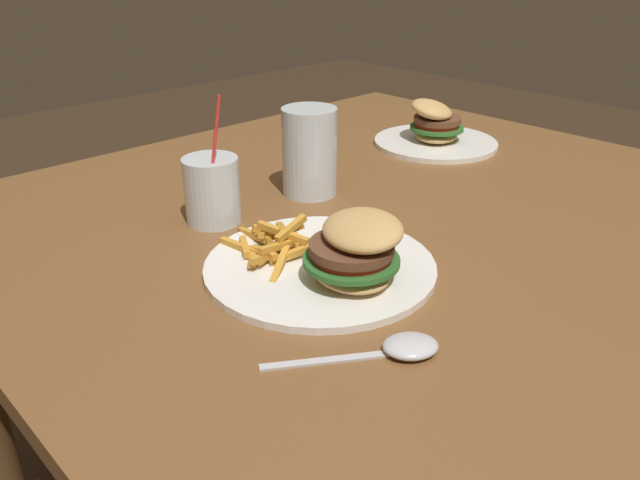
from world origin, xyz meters
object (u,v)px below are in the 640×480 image
object	(u,v)px
juice_glass	(212,193)
spoon	(404,347)
meal_plate_far	(435,131)
meal_plate_near	(333,258)
beer_glass	(310,154)

from	to	relation	value
juice_glass	spoon	xyz separation A→B (m)	(0.43, -0.05, -0.04)
meal_plate_far	juice_glass	bearing A→B (deg)	-89.31
juice_glass	meal_plate_far	world-z (taller)	juice_glass
meal_plate_near	spoon	xyz separation A→B (m)	(0.17, -0.06, -0.02)
beer_glass	spoon	size ratio (longest dim) A/B	0.84
beer_glass	spoon	world-z (taller)	beer_glass
beer_glass	spoon	bearing A→B (deg)	-30.68
juice_glass	meal_plate_far	xyz separation A→B (m)	(-0.01, 0.57, -0.02)
beer_glass	meal_plate_far	distance (m)	0.39
meal_plate_near	meal_plate_far	distance (m)	0.62
juice_glass	meal_plate_near	bearing A→B (deg)	2.45
beer_glass	meal_plate_near	bearing A→B (deg)	-36.89
meal_plate_near	spoon	size ratio (longest dim) A/B	1.79
meal_plate_near	spoon	world-z (taller)	meal_plate_near
beer_glass	juice_glass	distance (m)	0.19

